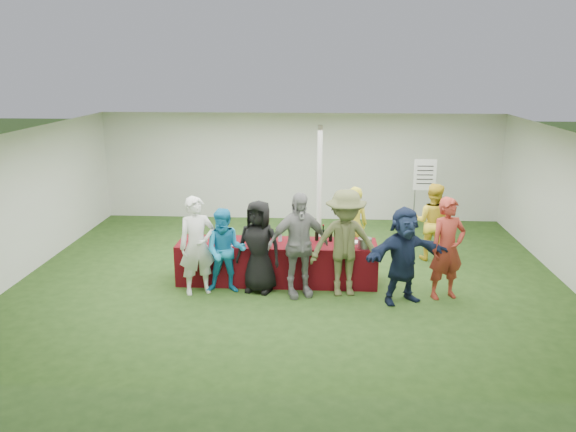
# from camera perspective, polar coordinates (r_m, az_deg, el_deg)

# --- Properties ---
(ground) EXTENTS (60.00, 60.00, 0.00)m
(ground) POSITION_cam_1_polar(r_m,az_deg,el_deg) (10.73, 0.37, -5.95)
(ground) COLOR #284719
(ground) RESTS_ON ground
(tent) EXTENTS (10.00, 10.00, 10.00)m
(tent) POSITION_cam_1_polar(r_m,az_deg,el_deg) (11.47, 3.20, 2.49)
(tent) COLOR white
(tent) RESTS_ON ground
(serving_table) EXTENTS (3.60, 0.80, 0.75)m
(serving_table) POSITION_cam_1_polar(r_m,az_deg,el_deg) (10.27, -1.12, -4.70)
(serving_table) COLOR #53060F
(serving_table) RESTS_ON ground
(wine_bottles) EXTENTS (0.73, 0.14, 0.32)m
(wine_bottles) POSITION_cam_1_polar(r_m,az_deg,el_deg) (10.22, 2.51, -1.89)
(wine_bottles) COLOR black
(wine_bottles) RESTS_ON serving_table
(wine_glasses) EXTENTS (2.69, 0.09, 0.16)m
(wine_glasses) POSITION_cam_1_polar(r_m,az_deg,el_deg) (9.93, -4.38, -2.48)
(wine_glasses) COLOR silver
(wine_glasses) RESTS_ON serving_table
(water_bottle) EXTENTS (0.07, 0.07, 0.23)m
(water_bottle) POSITION_cam_1_polar(r_m,az_deg,el_deg) (10.19, -0.81, -2.02)
(water_bottle) COLOR silver
(water_bottle) RESTS_ON serving_table
(bar_towel) EXTENTS (0.25, 0.18, 0.03)m
(bar_towel) POSITION_cam_1_polar(r_m,az_deg,el_deg) (10.19, 7.40, -2.67)
(bar_towel) COLOR white
(bar_towel) RESTS_ON serving_table
(dump_bucket) EXTENTS (0.24, 0.24, 0.18)m
(dump_bucket) POSITION_cam_1_polar(r_m,az_deg,el_deg) (9.91, 7.80, -2.75)
(dump_bucket) COLOR slate
(dump_bucket) RESTS_ON serving_table
(wine_list_sign) EXTENTS (0.50, 0.03, 1.80)m
(wine_list_sign) POSITION_cam_1_polar(r_m,az_deg,el_deg) (13.08, 13.70, 3.51)
(wine_list_sign) COLOR slate
(wine_list_sign) RESTS_ON ground
(staff_pourer) EXTENTS (0.60, 0.43, 1.55)m
(staff_pourer) POSITION_cam_1_polar(r_m,az_deg,el_deg) (11.25, 6.67, -0.86)
(staff_pourer) COLOR gold
(staff_pourer) RESTS_ON ground
(staff_back) EXTENTS (0.92, 0.81, 1.58)m
(staff_back) POSITION_cam_1_polar(r_m,az_deg,el_deg) (11.67, 14.43, -0.58)
(staff_back) COLOR yellow
(staff_back) RESTS_ON ground
(customer_0) EXTENTS (0.74, 0.64, 1.72)m
(customer_0) POSITION_cam_1_polar(r_m,az_deg,el_deg) (9.74, -9.21, -3.00)
(customer_0) COLOR white
(customer_0) RESTS_ON ground
(customer_1) EXTENTS (0.76, 0.61, 1.50)m
(customer_1) POSITION_cam_1_polar(r_m,az_deg,el_deg) (9.75, -6.37, -3.56)
(customer_1) COLOR #1989C3
(customer_1) RESTS_ON ground
(customer_2) EXTENTS (0.90, 0.70, 1.63)m
(customer_2) POSITION_cam_1_polar(r_m,az_deg,el_deg) (9.73, -2.99, -3.12)
(customer_2) COLOR black
(customer_2) RESTS_ON ground
(customer_3) EXTENTS (1.16, 0.80, 1.82)m
(customer_3) POSITION_cam_1_polar(r_m,az_deg,el_deg) (9.50, 1.04, -2.95)
(customer_3) COLOR gray
(customer_3) RESTS_ON ground
(customer_4) EXTENTS (1.29, 0.86, 1.86)m
(customer_4) POSITION_cam_1_polar(r_m,az_deg,el_deg) (9.57, 5.82, -2.77)
(customer_4) COLOR brown
(customer_4) RESTS_ON ground
(customer_5) EXTENTS (1.59, 1.06, 1.64)m
(customer_5) POSITION_cam_1_polar(r_m,az_deg,el_deg) (9.47, 11.65, -3.93)
(customer_5) COLOR #15203B
(customer_5) RESTS_ON ground
(customer_6) EXTENTS (0.74, 0.61, 1.75)m
(customer_6) POSITION_cam_1_polar(r_m,az_deg,el_deg) (9.79, 15.87, -3.20)
(customer_6) COLOR maroon
(customer_6) RESTS_ON ground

